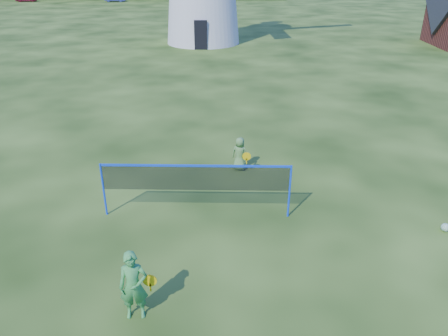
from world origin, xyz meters
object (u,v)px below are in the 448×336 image
object	(u,v)px
player_girl	(134,286)
badminton_net	(196,179)
play_ball	(445,227)
player_boy	(240,154)

from	to	relation	value
player_girl	badminton_net	bearing A→B (deg)	69.05
player_girl	play_ball	distance (m)	8.06
badminton_net	player_boy	distance (m)	3.18
badminton_net	play_ball	world-z (taller)	badminton_net
player_girl	player_boy	bearing A→B (deg)	64.99
player_girl	play_ball	bearing A→B (deg)	15.41
badminton_net	play_ball	distance (m)	6.62
badminton_net	play_ball	size ratio (longest dim) A/B	22.95
player_boy	player_girl	bearing A→B (deg)	93.61
player_girl	player_boy	distance (m)	6.93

